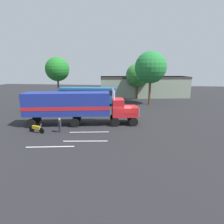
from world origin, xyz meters
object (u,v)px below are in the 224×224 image
at_px(person_bystander, 60,125).
at_px(parked_bus, 88,94).
at_px(semi_truck, 76,105).
at_px(tree_right, 57,69).
at_px(tree_center, 138,75).
at_px(tree_left, 151,67).
at_px(parked_car, 37,106).
at_px(motorcycle, 37,129).

bearing_deg(person_bystander, parked_bus, 94.95).
height_order(semi_truck, parked_bus, semi_truck).
height_order(person_bystander, parked_bus, parked_bus).
bearing_deg(tree_right, semi_truck, -61.25).
relative_size(tree_center, tree_right, 0.85).
bearing_deg(parked_bus, tree_center, 43.58).
bearing_deg(tree_right, tree_left, -15.23).
bearing_deg(tree_center, parked_bus, -136.42).
relative_size(parked_car, tree_left, 0.44).
bearing_deg(tree_left, semi_truck, -121.47).
bearing_deg(parked_car, semi_truck, -37.60).
distance_m(semi_truck, motorcycle, 5.47).
bearing_deg(tree_right, person_bystander, -66.21).
height_order(parked_car, motorcycle, parked_car).
bearing_deg(tree_right, motorcycle, -71.57).
xyz_separation_m(person_bystander, tree_right, (-11.00, 24.95, 5.97)).
xyz_separation_m(semi_truck, parked_bus, (-2.37, 13.67, -0.46)).
distance_m(semi_truck, parked_bus, 13.88).
distance_m(parked_bus, parked_car, 9.63).
bearing_deg(motorcycle, person_bystander, 11.09).
xyz_separation_m(parked_bus, parked_car, (-7.11, -6.37, -1.26)).
relative_size(parked_car, tree_right, 0.47).
bearing_deg(motorcycle, semi_truck, 47.55).
bearing_deg(parked_bus, semi_truck, -80.16).
height_order(semi_truck, tree_left, tree_left).
distance_m(parked_car, tree_center, 23.13).
bearing_deg(person_bystander, tree_left, 60.96).
bearing_deg(parked_car, tree_center, 42.85).
relative_size(person_bystander, tree_right, 0.17).
relative_size(parked_bus, motorcycle, 5.40).
bearing_deg(motorcycle, tree_right, 108.43).
relative_size(parked_car, motorcycle, 2.21).
relative_size(person_bystander, motorcycle, 0.79).
xyz_separation_m(parked_car, tree_right, (-2.42, 14.40, 6.06)).
relative_size(parked_bus, parked_car, 2.44).
bearing_deg(person_bystander, tree_right, 113.79).
bearing_deg(semi_truck, motorcycle, -132.45).
bearing_deg(parked_bus, tree_right, 139.91).
bearing_deg(parked_car, tree_left, 23.97).
bearing_deg(semi_truck, person_bystander, -105.54).
relative_size(person_bystander, parked_bus, 0.15).
distance_m(semi_truck, tree_right, 25.13).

